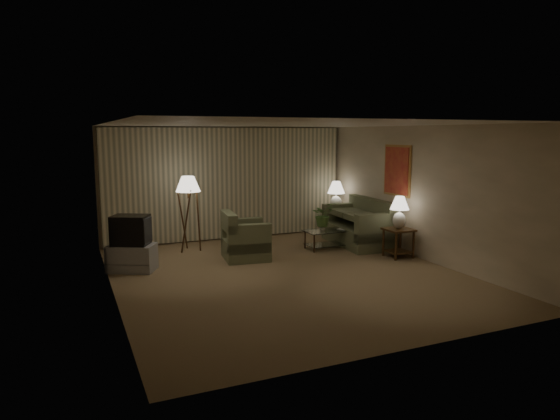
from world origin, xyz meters
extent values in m
plane|color=#886B4B|center=(0.00, 0.00, 0.00)|extent=(7.00, 7.00, 0.00)
cube|color=beige|center=(0.00, 3.50, 1.35)|extent=(6.00, 0.04, 2.70)
cube|color=beige|center=(-3.00, 0.00, 1.35)|extent=(0.04, 7.00, 2.70)
cube|color=beige|center=(3.00, 0.00, 1.35)|extent=(0.04, 7.00, 2.70)
cube|color=white|center=(0.00, 0.00, 2.70)|extent=(6.00, 7.00, 0.04)
cube|color=beige|center=(0.00, 3.42, 1.35)|extent=(5.85, 0.12, 2.65)
cube|color=#C18A43|center=(2.98, 0.80, 1.75)|extent=(0.03, 0.90, 1.10)
cube|color=#AE2023|center=(2.95, 0.80, 1.75)|extent=(0.02, 0.80, 1.00)
cube|color=#676D4C|center=(2.50, 1.60, 0.22)|extent=(2.01, 1.20, 0.44)
cube|color=#676D4C|center=(-0.30, 1.37, 0.20)|extent=(1.13, 1.10, 0.40)
cube|color=#341E0E|center=(2.65, 0.25, 0.58)|extent=(0.53, 0.53, 0.04)
cube|color=#341E0E|center=(2.65, 0.25, 0.12)|extent=(0.45, 0.45, 0.02)
cylinder|color=#341E0E|center=(2.43, 0.03, 0.28)|extent=(0.05, 0.05, 0.56)
cylinder|color=#341E0E|center=(2.43, 0.46, 0.28)|extent=(0.05, 0.05, 0.56)
cylinder|color=#341E0E|center=(2.87, 0.03, 0.28)|extent=(0.05, 0.05, 0.56)
cylinder|color=#341E0E|center=(2.87, 0.46, 0.28)|extent=(0.05, 0.05, 0.56)
cube|color=#341E0E|center=(2.65, 2.85, 0.58)|extent=(0.46, 0.38, 0.04)
cube|color=#341E0E|center=(2.65, 2.85, 0.12)|extent=(0.39, 0.33, 0.02)
cylinder|color=#341E0E|center=(2.47, 2.70, 0.28)|extent=(0.05, 0.05, 0.56)
cylinder|color=#341E0E|center=(2.47, 2.99, 0.28)|extent=(0.05, 0.05, 0.56)
cylinder|color=#341E0E|center=(2.83, 2.70, 0.28)|extent=(0.05, 0.05, 0.56)
cylinder|color=#341E0E|center=(2.83, 2.99, 0.28)|extent=(0.05, 0.05, 0.56)
ellipsoid|color=white|center=(2.65, 0.25, 0.77)|extent=(0.27, 0.27, 0.34)
cylinder|color=white|center=(2.65, 0.25, 0.98)|extent=(0.03, 0.03, 0.08)
cone|color=beige|center=(2.65, 0.25, 1.14)|extent=(0.39, 0.39, 0.27)
ellipsoid|color=white|center=(2.65, 2.85, 0.79)|extent=(0.30, 0.30, 0.38)
cylinder|color=white|center=(2.65, 2.85, 1.02)|extent=(0.03, 0.03, 0.09)
cone|color=beige|center=(2.65, 2.85, 1.20)|extent=(0.44, 0.44, 0.30)
cube|color=silver|center=(1.69, 1.50, 0.41)|extent=(1.07, 0.58, 0.02)
cube|color=silver|center=(1.69, 1.50, 0.10)|extent=(1.00, 0.51, 0.01)
cylinder|color=#422B1A|center=(1.23, 1.27, 0.20)|extent=(0.04, 0.04, 0.40)
cylinder|color=#422B1A|center=(1.23, 1.72, 0.20)|extent=(0.04, 0.04, 0.40)
cylinder|color=#422B1A|center=(2.16, 1.27, 0.20)|extent=(0.04, 0.04, 0.40)
cylinder|color=#422B1A|center=(2.16, 1.72, 0.20)|extent=(0.04, 0.04, 0.40)
cube|color=#99989B|center=(-2.55, 1.36, 0.25)|extent=(1.27, 1.21, 0.50)
cube|color=black|center=(-2.55, 1.36, 0.78)|extent=(1.02, 0.98, 0.55)
cylinder|color=#341E0E|center=(-1.19, 2.53, 1.28)|extent=(0.04, 0.04, 0.24)
cone|color=beige|center=(-1.19, 2.53, 1.47)|extent=(0.53, 0.53, 0.33)
cylinder|color=#A46337|center=(-0.27, 1.66, 0.21)|extent=(0.80, 0.80, 0.42)
imported|color=white|center=(1.54, 1.50, 0.48)|extent=(0.14, 0.14, 0.14)
imported|color=#4F7A36|center=(1.54, 1.50, 0.82)|extent=(0.58, 0.54, 0.53)
imported|color=olive|center=(1.94, 1.40, 0.42)|extent=(0.24, 0.26, 0.02)
camera|label=1|loc=(-3.61, -8.04, 2.55)|focal=32.00mm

